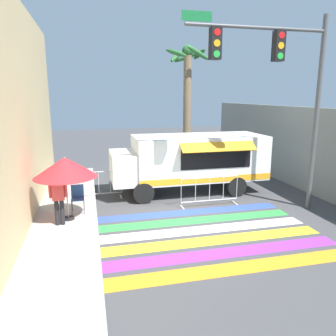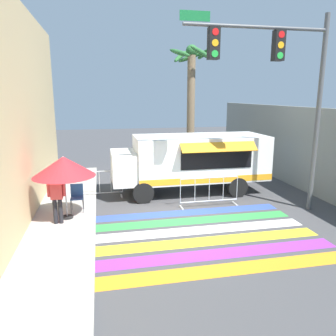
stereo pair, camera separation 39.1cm
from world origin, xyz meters
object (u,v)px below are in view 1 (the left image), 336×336
folding_chair (78,196)px  barricade_front (209,191)px  traffic_signal_pole (279,74)px  food_truck (188,159)px  palm_tree (187,91)px  barricade_side (99,185)px  patio_umbrella (65,167)px  vendor_person (58,195)px

folding_chair → barricade_front: 4.57m
barricade_front → traffic_signal_pole: bearing=-29.4°
food_truck → palm_tree: size_ratio=0.96×
food_truck → barricade_side: 3.67m
traffic_signal_pole → folding_chair: traffic_signal_pole is taller
traffic_signal_pole → palm_tree: palm_tree is taller
patio_umbrella → vendor_person: 0.86m
food_truck → folding_chair: size_ratio=6.87×
folding_chair → barricade_front: barricade_front is taller
barricade_front → barricade_side: 4.24m
traffic_signal_pole → vendor_person: bearing=179.2°
patio_umbrella → vendor_person: size_ratio=1.21×
vendor_person → barricade_front: vendor_person is taller
barricade_front → barricade_side: size_ratio=1.21×
vendor_person → palm_tree: bearing=67.3°
patio_umbrella → palm_tree: palm_tree is taller
traffic_signal_pole → patio_umbrella: traffic_signal_pole is taller
patio_umbrella → barricade_front: size_ratio=0.92×
patio_umbrella → vendor_person: bearing=-118.7°
barricade_side → barricade_front: bearing=-25.2°
traffic_signal_pole → food_truck: bearing=125.9°
folding_chair → food_truck: bearing=40.2°
patio_umbrella → barricade_side: 2.85m
vendor_person → folding_chair: bearing=81.2°
traffic_signal_pole → barricade_side: bearing=153.4°
patio_umbrella → traffic_signal_pole: bearing=-4.2°
folding_chair → palm_tree: (5.66, 6.34, 3.47)m
folding_chair → barricade_side: 1.87m
traffic_signal_pole → barricade_front: 4.53m
palm_tree → traffic_signal_pole: bearing=-84.4°
patio_umbrella → barricade_side: bearing=66.4°
vendor_person → barricade_front: size_ratio=0.76×
patio_umbrella → folding_chair: patio_umbrella is taller
food_truck → barricade_side: bearing=-179.2°
patio_umbrella → barricade_front: 5.04m
vendor_person → palm_tree: size_ratio=0.25×
barricade_side → palm_tree: 7.67m
food_truck → patio_umbrella: 5.19m
barricade_side → patio_umbrella: bearing=-113.6°
traffic_signal_pole → palm_tree: bearing=95.6°
vendor_person → barricade_front: 5.18m
palm_tree → barricade_side: bearing=-136.7°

